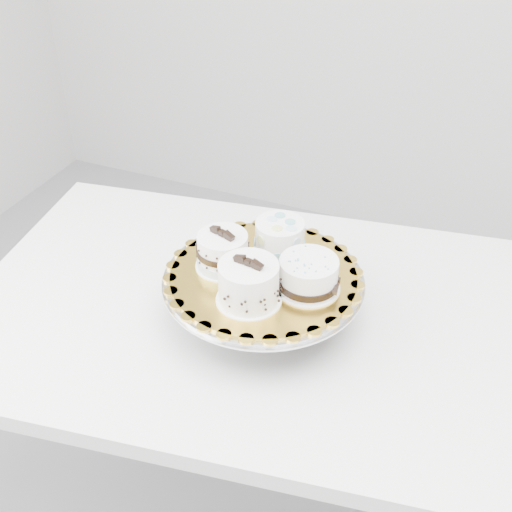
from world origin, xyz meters
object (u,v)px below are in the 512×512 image
at_px(cake_board, 263,275).
at_px(cake_banded, 223,252).
at_px(cake_stand, 263,290).
at_px(cake_swirl, 249,284).
at_px(table, 245,336).
at_px(cake_ribbon, 309,275).
at_px(cake_dots, 280,238).

relative_size(cake_board, cake_banded, 2.93).
xyz_separation_m(cake_stand, cake_board, (0.00, -0.00, 0.04)).
bearing_deg(cake_swirl, cake_stand, 102.51).
bearing_deg(table, cake_board, -31.37).
relative_size(cake_stand, cake_ribbon, 3.08).
bearing_deg(table, cake_swirl, -70.51).
distance_m(cake_swirl, cake_dots, 0.16).
height_order(table, cake_banded, cake_banded).
height_order(cake_board, cake_ribbon, cake_ribbon).
height_order(table, cake_swirl, cake_swirl).
bearing_deg(cake_swirl, cake_banded, 148.36).
bearing_deg(cake_ribbon, cake_banded, 172.90).
bearing_deg(cake_board, cake_ribbon, -3.86).
bearing_deg(cake_dots, cake_stand, -71.60).
bearing_deg(cake_board, cake_banded, -176.11).
bearing_deg(table, cake_ribbon, -19.35).
relative_size(cake_board, cake_dots, 2.89).
xyz_separation_m(table, cake_ribbon, (0.14, -0.03, 0.22)).
relative_size(table, cake_banded, 10.21).
bearing_deg(cake_dots, cake_ribbon, -22.82).
xyz_separation_m(table, cake_dots, (0.05, 0.06, 0.23)).
distance_m(cake_board, cake_banded, 0.09).
relative_size(cake_swirl, cake_dots, 1.01).
bearing_deg(cake_banded, table, 58.05).
bearing_deg(table, cake_dots, 38.77).
xyz_separation_m(cake_banded, cake_dots, (0.08, 0.08, 0.00)).
bearing_deg(cake_swirl, table, 127.51).
bearing_deg(cake_banded, cake_stand, 22.08).
relative_size(cake_stand, cake_swirl, 3.12).
xyz_separation_m(cake_stand, cake_banded, (-0.08, -0.01, 0.07)).
xyz_separation_m(cake_board, cake_dots, (0.00, 0.08, 0.04)).
bearing_deg(cake_ribbon, table, 162.25).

